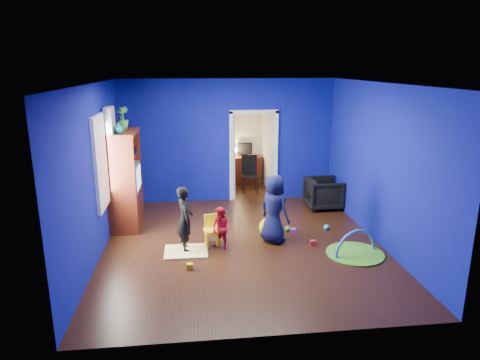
{
  "coord_description": "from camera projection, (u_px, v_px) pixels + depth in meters",
  "views": [
    {
      "loc": [
        -0.89,
        -7.21,
        3.2
      ],
      "look_at": [
        -0.0,
        0.4,
        1.13
      ],
      "focal_mm": 32.0,
      "sensor_mm": 36.0,
      "label": 1
    }
  ],
  "objects": [
    {
      "name": "hopper_ball",
      "position": [
        268.0,
        227.0,
        8.2
      ],
      "size": [
        0.37,
        0.37,
        0.37
      ],
      "primitive_type": "sphere",
      "color": "yellow",
      "rests_on": "floor"
    },
    {
      "name": "vase",
      "position": [
        119.0,
        128.0,
        7.96
      ],
      "size": [
        0.25,
        0.25,
        0.21
      ],
      "primitive_type": "imported",
      "rotation": [
        0.0,
        0.0,
        -0.3
      ],
      "color": "#0D5B69",
      "rests_on": "tv_armoire"
    },
    {
      "name": "armchair",
      "position": [
        323.0,
        193.0,
        9.79
      ],
      "size": [
        0.78,
        0.76,
        0.7
      ],
      "primitive_type": "imported",
      "rotation": [
        0.0,
        0.0,
        1.58
      ],
      "color": "black",
      "rests_on": "floor"
    },
    {
      "name": "ceiling",
      "position": [
        243.0,
        83.0,
        7.09
      ],
      "size": [
        5.0,
        5.5,
        0.01
      ],
      "primitive_type": "cube",
      "color": "white",
      "rests_on": "wall_back"
    },
    {
      "name": "potted_plant",
      "position": [
        122.0,
        118.0,
        8.43
      ],
      "size": [
        0.3,
        0.3,
        0.44
      ],
      "primitive_type": "imported",
      "rotation": [
        0.0,
        0.0,
        -0.22
      ],
      "color": "#378D33",
      "rests_on": "tv_armoire"
    },
    {
      "name": "toy_2",
      "position": [
        190.0,
        266.0,
        6.9
      ],
      "size": [
        0.1,
        0.08,
        0.1
      ],
      "primitive_type": "cube",
      "color": "yellow",
      "rests_on": "floor"
    },
    {
      "name": "wall_back",
      "position": [
        229.0,
        141.0,
        10.11
      ],
      "size": [
        5.0,
        0.02,
        2.9
      ],
      "primitive_type": "cube",
      "color": "navy",
      "rests_on": "floor"
    },
    {
      "name": "wall_left",
      "position": [
        96.0,
        172.0,
        7.19
      ],
      "size": [
        0.02,
        5.5,
        2.9
      ],
      "primitive_type": "cube",
      "color": "navy",
      "rests_on": "floor"
    },
    {
      "name": "child_black",
      "position": [
        185.0,
        219.0,
        7.48
      ],
      "size": [
        0.35,
        0.47,
        1.18
      ],
      "primitive_type": "imported",
      "rotation": [
        0.0,
        0.0,
        1.75
      ],
      "color": "black",
      "rests_on": "floor"
    },
    {
      "name": "alcove",
      "position": [
        249.0,
        143.0,
        11.07
      ],
      "size": [
        1.0,
        1.75,
        2.5
      ],
      "primitive_type": null,
      "color": "silver",
      "rests_on": "floor"
    },
    {
      "name": "yellow_blanket",
      "position": [
        186.0,
        251.0,
        7.53
      ],
      "size": [
        0.75,
        0.6,
        0.03
      ],
      "primitive_type": "cube",
      "rotation": [
        0.0,
        0.0,
        -0.0
      ],
      "color": "#F2E07A",
      "rests_on": "floor"
    },
    {
      "name": "play_mat",
      "position": [
        355.0,
        254.0,
        7.45
      ],
      "size": [
        1.0,
        1.0,
        0.03
      ],
      "primitive_type": "cylinder",
      "color": "#50A826",
      "rests_on": "floor"
    },
    {
      "name": "wall_front",
      "position": [
        272.0,
        225.0,
        4.83
      ],
      "size": [
        5.0,
        0.02,
        2.9
      ],
      "primitive_type": "cube",
      "color": "navy",
      "rests_on": "floor"
    },
    {
      "name": "desk_monitor",
      "position": [
        245.0,
        148.0,
        11.87
      ],
      "size": [
        0.4,
        0.05,
        0.32
      ],
      "primitive_type": "cube",
      "color": "black",
      "rests_on": "study_desk"
    },
    {
      "name": "book_shelf",
      "position": [
        245.0,
        110.0,
        11.58
      ],
      "size": [
        0.88,
        0.24,
        0.04
      ],
      "primitive_type": "cube",
      "color": "white",
      "rests_on": "study_desk"
    },
    {
      "name": "child_navy",
      "position": [
        274.0,
        209.0,
        7.85
      ],
      "size": [
        0.71,
        0.74,
        1.28
      ],
      "primitive_type": "imported",
      "rotation": [
        0.0,
        0.0,
        2.25
      ],
      "color": "#0F1839",
      "rests_on": "floor"
    },
    {
      "name": "window_left",
      "position": [
        100.0,
        162.0,
        7.5
      ],
      "size": [
        0.03,
        0.95,
        1.55
      ],
      "primitive_type": "cube",
      "color": "white",
      "rests_on": "wall_left"
    },
    {
      "name": "kid_chair",
      "position": [
        212.0,
        232.0,
        7.8
      ],
      "size": [
        0.33,
        0.33,
        0.5
      ],
      "primitive_type": "cube",
      "rotation": [
        0.0,
        0.0,
        0.18
      ],
      "color": "yellow",
      "rests_on": "floor"
    },
    {
      "name": "wall_right",
      "position": [
        379.0,
        164.0,
        7.75
      ],
      "size": [
        0.02,
        5.5,
        2.9
      ],
      "primitive_type": "cube",
      "color": "navy",
      "rests_on": "floor"
    },
    {
      "name": "toy_arch",
      "position": [
        355.0,
        253.0,
        7.45
      ],
      "size": [
        0.85,
        0.34,
        0.89
      ],
      "primitive_type": "torus",
      "rotation": [
        1.57,
        0.0,
        0.34
      ],
      "color": "#3F8CD8",
      "rests_on": "floor"
    },
    {
      "name": "floor",
      "position": [
        243.0,
        245.0,
        7.85
      ],
      "size": [
        5.0,
        5.5,
        0.01
      ],
      "primitive_type": "cube",
      "color": "black",
      "rests_on": "ground"
    },
    {
      "name": "toy_4",
      "position": [
        293.0,
        231.0,
        8.37
      ],
      "size": [
        0.1,
        0.08,
        0.1
      ],
      "primitive_type": "cube",
      "color": "#D750B9",
      "rests_on": "floor"
    },
    {
      "name": "toy_1",
      "position": [
        326.0,
        227.0,
        8.56
      ],
      "size": [
        0.11,
        0.11,
        0.11
      ],
      "primitive_type": "sphere",
      "color": "#239ECA",
      "rests_on": "floor"
    },
    {
      "name": "crt_tv",
      "position": [
        127.0,
        178.0,
        8.53
      ],
      "size": [
        0.46,
        0.7,
        0.54
      ],
      "primitive_type": "cube",
      "color": "silver",
      "rests_on": "tv_armoire"
    },
    {
      "name": "toy_0",
      "position": [
        313.0,
        243.0,
        7.81
      ],
      "size": [
        0.1,
        0.08,
        0.1
      ],
      "primitive_type": "cube",
      "color": "red",
      "rests_on": "floor"
    },
    {
      "name": "tv_armoire",
      "position": [
        125.0,
        180.0,
        8.53
      ],
      "size": [
        0.58,
        1.14,
        1.96
      ],
      "primitive_type": "cube",
      "color": "#370E09",
      "rests_on": "floor"
    },
    {
      "name": "toddler_red",
      "position": [
        221.0,
        228.0,
        7.59
      ],
      "size": [
        0.48,
        0.47,
        0.77
      ],
      "primitive_type": "imported",
      "rotation": [
        0.0,
        0.0,
        -0.72
      ],
      "color": "#B41A13",
      "rests_on": "floor"
    },
    {
      "name": "curtain",
      "position": [
        113.0,
        171.0,
        8.12
      ],
      "size": [
        0.14,
        0.42,
        2.4
      ],
      "primitive_type": "cube",
      "color": "slate",
      "rests_on": "floor"
    },
    {
      "name": "folding_chair",
      "position": [
        250.0,
        175.0,
        10.96
      ],
      "size": [
        0.4,
        0.4,
        0.92
      ],
      "primitive_type": "cube",
      "color": "black",
      "rests_on": "floor"
    },
    {
      "name": "study_desk",
      "position": [
        245.0,
        170.0,
        11.9
      ],
      "size": [
        0.88,
        0.44,
        0.75
      ],
      "primitive_type": "cube",
      "color": "#3D140A",
      "rests_on": "floor"
    },
    {
      "name": "desk_lamp",
      "position": [
        235.0,
        150.0,
        11.79
      ],
      "size": [
        0.14,
        0.14,
        0.14
      ],
      "primitive_type": "sphere",
      "color": "#FFD88C",
      "rests_on": "study_desk"
    },
    {
      "name": "toy_3",
      "position": [
        288.0,
        229.0,
        8.48
      ],
      "size": [
        0.11,
        0.11,
        0.11
      ],
      "primitive_type": "sphere",
      "color": "green",
      "rests_on": "floor"
    },
    {
      "name": "doorway",
      "position": [
        253.0,
        157.0,
        10.28
      ],
      "size": [
        1.16,
        0.1,
        2.1
      ],
      "primitive_type": "cube",
      "color": "white",
      "rests_on": "floor"
    }
  ]
}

